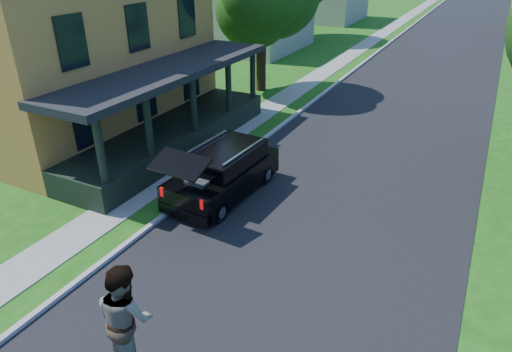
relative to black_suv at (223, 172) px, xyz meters
The scene contains 8 objects.
ground 4.94m from the black_suv, 48.95° to the right, with size 140.00×140.00×0.00m, color #195210.
street 16.65m from the black_suv, 78.91° to the left, with size 8.00×120.00×0.02m, color black.
curb 16.37m from the black_suv, 92.98° to the left, with size 0.15×120.00×0.12m, color #A9A8A3.
sidewalk 16.52m from the black_suv, 98.36° to the left, with size 1.30×120.00×0.03m, color gray.
front_walk 6.76m from the black_suv, 159.74° to the left, with size 6.50×1.20×0.03m, color gray.
main_house 10.71m from the black_suv, 166.42° to the left, with size 15.56×15.56×10.10m.
black_suv is the anchor object (origin of this frame).
skateboarder 7.08m from the black_suv, 71.76° to the right, with size 1.20×1.05×2.07m.
Camera 1 is at (3.44, -6.97, 7.07)m, focal length 32.00 mm.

